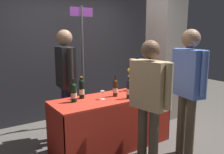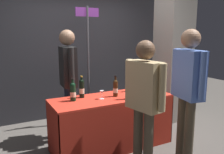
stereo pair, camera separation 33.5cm
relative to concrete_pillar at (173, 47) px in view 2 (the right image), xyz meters
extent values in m
plane|color=#514C47|center=(-1.63, -0.53, -1.43)|extent=(12.00, 12.00, 0.00)
cube|color=#2D2D33|center=(-1.63, 1.18, -0.13)|extent=(6.86, 0.12, 2.60)
cube|color=gray|center=(0.00, 0.00, 0.00)|extent=(0.56, 0.56, 2.87)
cube|color=red|center=(-1.63, -0.53, -0.67)|extent=(1.80, 0.66, 0.02)
cube|color=#A32519|center=(-1.63, -0.85, -1.06)|extent=(1.80, 0.01, 0.76)
cube|color=#A32519|center=(-1.63, -0.21, -1.06)|extent=(1.80, 0.01, 0.76)
cube|color=#A32519|center=(-2.53, -0.53, -1.06)|extent=(0.01, 0.66, 0.76)
cube|color=#A32519|center=(-0.74, -0.53, -1.06)|extent=(0.01, 0.66, 0.76)
cylinder|color=black|center=(-2.21, -0.45, -0.54)|extent=(0.08, 0.08, 0.22)
sphere|color=black|center=(-2.21, -0.45, -0.43)|extent=(0.08, 0.08, 0.08)
cylinder|color=black|center=(-2.21, -0.45, -0.39)|extent=(0.03, 0.03, 0.08)
cylinder|color=black|center=(-2.21, -0.45, -0.34)|extent=(0.03, 0.03, 0.02)
cylinder|color=beige|center=(-2.21, -0.45, -0.56)|extent=(0.08, 0.08, 0.07)
cylinder|color=#192333|center=(-1.48, -0.73, -0.53)|extent=(0.07, 0.07, 0.25)
sphere|color=#192333|center=(-1.48, -0.73, -0.40)|extent=(0.06, 0.06, 0.06)
cylinder|color=#192333|center=(-1.48, -0.73, -0.37)|extent=(0.03, 0.03, 0.07)
cylinder|color=#B7932D|center=(-1.48, -0.73, -0.33)|extent=(0.03, 0.03, 0.02)
cylinder|color=beige|center=(-1.48, -0.73, -0.55)|extent=(0.07, 0.07, 0.08)
cylinder|color=black|center=(-2.04, -0.35, -0.53)|extent=(0.07, 0.07, 0.24)
sphere|color=black|center=(-2.04, -0.35, -0.42)|extent=(0.07, 0.07, 0.07)
cylinder|color=black|center=(-2.04, -0.35, -0.38)|extent=(0.03, 0.03, 0.07)
cylinder|color=#B7932D|center=(-2.04, -0.35, -0.34)|extent=(0.03, 0.03, 0.02)
cylinder|color=beige|center=(-2.04, -0.35, -0.55)|extent=(0.07, 0.07, 0.08)
cylinder|color=#38230F|center=(-1.57, -0.52, -0.54)|extent=(0.07, 0.07, 0.22)
sphere|color=#38230F|center=(-1.57, -0.52, -0.44)|extent=(0.07, 0.07, 0.07)
cylinder|color=#38230F|center=(-1.57, -0.52, -0.39)|extent=(0.03, 0.03, 0.09)
cylinder|color=black|center=(-1.57, -0.52, -0.34)|extent=(0.03, 0.03, 0.02)
cylinder|color=beige|center=(-1.57, -0.52, -0.56)|extent=(0.07, 0.07, 0.07)
cylinder|color=#38230F|center=(-1.17, -0.58, -0.54)|extent=(0.07, 0.07, 0.22)
sphere|color=#38230F|center=(-1.17, -0.58, -0.43)|extent=(0.07, 0.07, 0.07)
cylinder|color=#38230F|center=(-1.17, -0.58, -0.39)|extent=(0.03, 0.03, 0.09)
cylinder|color=maroon|center=(-1.17, -0.58, -0.33)|extent=(0.03, 0.03, 0.02)
cylinder|color=beige|center=(-1.17, -0.58, -0.56)|extent=(0.07, 0.07, 0.07)
cylinder|color=black|center=(-1.00, -0.65, -0.55)|extent=(0.07, 0.07, 0.20)
sphere|color=black|center=(-1.00, -0.65, -0.45)|extent=(0.07, 0.07, 0.07)
cylinder|color=black|center=(-1.00, -0.65, -0.41)|extent=(0.03, 0.03, 0.07)
cylinder|color=maroon|center=(-1.00, -0.65, -0.37)|extent=(0.03, 0.03, 0.02)
cylinder|color=beige|center=(-1.00, -0.65, -0.57)|extent=(0.08, 0.08, 0.07)
cylinder|color=silver|center=(-1.81, -0.55, -0.65)|extent=(0.07, 0.07, 0.00)
cylinder|color=silver|center=(-1.81, -0.55, -0.62)|extent=(0.01, 0.01, 0.06)
cone|color=silver|center=(-1.81, -0.55, -0.56)|extent=(0.06, 0.06, 0.06)
cylinder|color=slate|center=(-1.16, -0.37, -0.58)|extent=(0.11, 0.11, 0.15)
cylinder|color=#38722D|center=(-1.17, -0.35, -0.45)|extent=(0.05, 0.01, 0.26)
ellipsoid|color=gold|center=(-1.19, -0.35, -0.31)|extent=(0.03, 0.03, 0.05)
cylinder|color=#38722D|center=(-1.14, -0.35, -0.47)|extent=(0.05, 0.04, 0.22)
ellipsoid|color=#E05B1E|center=(-1.12, -0.37, -0.36)|extent=(0.03, 0.03, 0.05)
cylinder|color=#38722D|center=(-1.17, -0.38, -0.43)|extent=(0.05, 0.06, 0.29)
ellipsoid|color=gold|center=(-1.15, -0.41, -0.29)|extent=(0.03, 0.03, 0.05)
cylinder|color=#38722D|center=(-1.13, -0.37, -0.45)|extent=(0.04, 0.03, 0.25)
ellipsoid|color=pink|center=(-1.11, -0.36, -0.33)|extent=(0.03, 0.03, 0.05)
cylinder|color=#38722D|center=(-1.13, -0.37, -0.45)|extent=(0.04, 0.04, 0.26)
ellipsoid|color=red|center=(-1.15, -0.39, -0.31)|extent=(0.03, 0.03, 0.05)
cylinder|color=#38722D|center=(-1.14, -0.37, -0.48)|extent=(0.02, 0.01, 0.19)
ellipsoid|color=red|center=(-1.15, -0.37, -0.39)|extent=(0.03, 0.03, 0.05)
cylinder|color=#2D3347|center=(-2.10, 0.14, -0.99)|extent=(0.12, 0.12, 0.88)
cylinder|color=#2D3347|center=(-2.11, -0.02, -0.99)|extent=(0.12, 0.12, 0.88)
cube|color=black|center=(-2.10, 0.06, -0.24)|extent=(0.24, 0.42, 0.62)
sphere|color=#8C664C|center=(-2.10, 0.06, 0.21)|extent=(0.24, 0.24, 0.24)
cylinder|color=black|center=(-2.08, 0.31, -0.22)|extent=(0.08, 0.08, 0.57)
cylinder|color=black|center=(-2.13, -0.18, -0.22)|extent=(0.08, 0.08, 0.57)
cylinder|color=#4C4233|center=(-1.59, -1.38, -1.03)|extent=(0.12, 0.12, 0.81)
cylinder|color=#4C4233|center=(-1.63, -1.21, -1.03)|extent=(0.12, 0.12, 0.81)
cube|color=tan|center=(-1.61, -1.30, -0.33)|extent=(0.29, 0.47, 0.58)
sphere|color=brown|center=(-1.61, -1.30, 0.09)|extent=(0.22, 0.22, 0.22)
cylinder|color=tan|center=(-1.56, -1.56, -0.31)|extent=(0.08, 0.08, 0.53)
cylinder|color=tan|center=(-1.66, -1.03, -0.31)|extent=(0.08, 0.08, 0.53)
cylinder|color=#4C4233|center=(-0.97, -1.43, -0.99)|extent=(0.12, 0.12, 0.88)
cylinder|color=#4C4233|center=(-0.94, -1.26, -0.99)|extent=(0.12, 0.12, 0.88)
cube|color=#4C6BB7|center=(-0.96, -1.34, -0.24)|extent=(0.29, 0.49, 0.62)
sphere|color=#8C664C|center=(-0.96, -1.34, 0.21)|extent=(0.24, 0.24, 0.24)
cylinder|color=#4C6BB7|center=(-1.01, -1.61, -0.22)|extent=(0.08, 0.08, 0.57)
cylinder|color=#4C6BB7|center=(-0.90, -1.08, -0.22)|extent=(0.08, 0.08, 0.57)
cylinder|color=#47474C|center=(-1.56, 0.56, -0.34)|extent=(0.04, 0.04, 2.19)
cube|color=#7A3393|center=(-1.56, 0.56, 0.65)|extent=(0.44, 0.02, 0.16)
camera|label=1|loc=(-3.49, -3.31, 0.28)|focal=37.54mm
camera|label=2|loc=(-3.21, -3.48, 0.28)|focal=37.54mm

